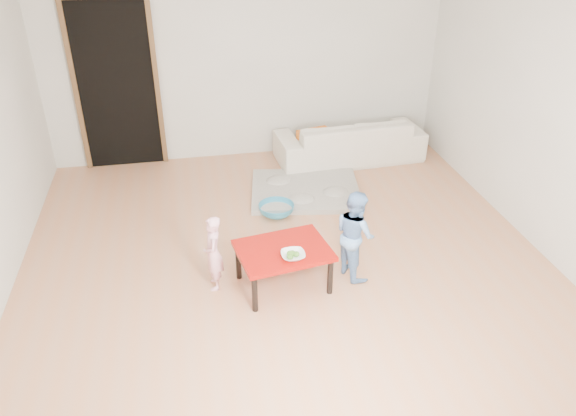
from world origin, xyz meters
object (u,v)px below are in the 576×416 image
object	(u,v)px
child_blue	(355,234)
basin	(276,210)
red_table	(283,267)
child_pink	(213,253)
bowl	(293,255)
sofa	(349,140)

from	to	relation	value
child_blue	basin	xyz separation A→B (m)	(-0.51, 1.19, -0.36)
child_blue	red_table	bearing A→B (deg)	79.86
child_pink	basin	world-z (taller)	child_pink
red_table	bowl	world-z (taller)	bowl
red_table	child_pink	distance (m)	0.63
basin	red_table	bearing A→B (deg)	-97.20
bowl	sofa	bearing A→B (deg)	64.07
child_blue	basin	size ratio (longest dim) A/B	2.17
child_blue	child_pink	bearing A→B (deg)	72.55
child_pink	child_blue	world-z (taller)	child_blue
sofa	child_blue	distance (m)	2.54
red_table	basin	distance (m)	1.27
sofa	red_table	distance (m)	2.85
red_table	child_blue	world-z (taller)	child_blue
sofa	child_pink	distance (m)	3.10
bowl	red_table	bearing A→B (deg)	109.74
red_table	basin	xyz separation A→B (m)	(0.16, 1.26, -0.14)
red_table	basin	bearing A→B (deg)	82.80
red_table	child_pink	size ratio (longest dim) A/B	1.11
basin	bowl	bearing A→B (deg)	-94.21
sofa	basin	bearing A→B (deg)	42.85
red_table	child_blue	bearing A→B (deg)	5.32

